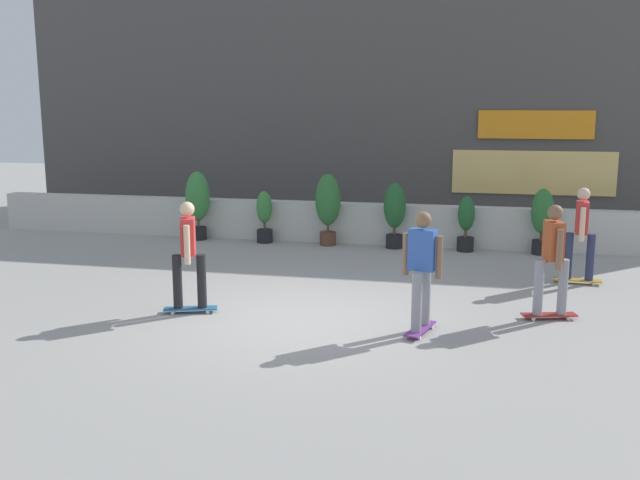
% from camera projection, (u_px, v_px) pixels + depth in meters
% --- Properties ---
extents(ground_plane, '(48.00, 48.00, 0.00)m').
position_uv_depth(ground_plane, '(298.00, 318.00, 10.58)').
color(ground_plane, '#9E9B96').
extents(planter_wall, '(18.00, 0.40, 0.90)m').
position_uv_depth(planter_wall, '(364.00, 223.00, 16.25)').
color(planter_wall, beige).
rests_on(planter_wall, ground).
extents(building_backdrop, '(20.00, 2.08, 6.50)m').
position_uv_depth(building_backdrop, '(389.00, 99.00, 19.55)').
color(building_backdrop, '#4C4947').
rests_on(building_backdrop, ground).
extents(potted_plant_0, '(0.56, 0.56, 1.59)m').
position_uv_depth(potted_plant_0, '(198.00, 200.00, 16.55)').
color(potted_plant_0, black).
rests_on(potted_plant_0, ground).
extents(potted_plant_1, '(0.36, 0.36, 1.18)m').
position_uv_depth(potted_plant_1, '(264.00, 216.00, 16.26)').
color(potted_plant_1, black).
rests_on(potted_plant_1, ground).
extents(potted_plant_2, '(0.56, 0.56, 1.60)m').
position_uv_depth(potted_plant_2, '(328.00, 203.00, 15.88)').
color(potted_plant_2, brown).
rests_on(potted_plant_2, ground).
extents(potted_plant_3, '(0.48, 0.48, 1.43)m').
position_uv_depth(potted_plant_3, '(395.00, 211.00, 15.58)').
color(potted_plant_3, black).
rests_on(potted_plant_3, ground).
extents(potted_plant_4, '(0.36, 0.36, 1.19)m').
position_uv_depth(potted_plant_4, '(466.00, 222.00, 15.29)').
color(potted_plant_4, black).
rests_on(potted_plant_4, ground).
extents(potted_plant_5, '(0.46, 0.46, 1.39)m').
position_uv_depth(potted_plant_5, '(542.00, 217.00, 14.93)').
color(potted_plant_5, black).
rests_on(potted_plant_5, ground).
extents(skater_by_wall_left, '(0.82, 0.54, 1.70)m').
position_uv_depth(skater_by_wall_left, '(189.00, 252.00, 10.70)').
color(skater_by_wall_left, '#266699').
rests_on(skater_by_wall_left, ground).
extents(skater_foreground, '(0.54, 0.82, 1.70)m').
position_uv_depth(skater_foreground, '(422.00, 267.00, 9.73)').
color(skater_foreground, '#72338C').
rests_on(skater_foreground, ground).
extents(skater_mid_plaza, '(0.82, 0.54, 1.70)m').
position_uv_depth(skater_mid_plaza, '(553.00, 256.00, 10.38)').
color(skater_mid_plaza, maroon).
rests_on(skater_mid_plaza, ground).
extents(skater_far_left, '(0.81, 0.56, 1.70)m').
position_uv_depth(skater_far_left, '(581.00, 231.00, 12.46)').
color(skater_far_left, '#BF8C26').
rests_on(skater_far_left, ground).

